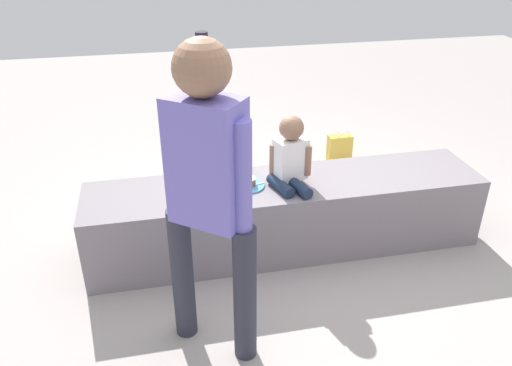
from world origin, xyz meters
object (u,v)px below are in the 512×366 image
(cake_plate, at_px, (248,184))
(handbag_black_leather, at_px, (286,157))
(gift_bag, at_px, (339,148))
(cake_box_white, at_px, (308,193))
(adult_standing, at_px, (208,182))
(party_cup_red, at_px, (174,178))
(water_bottle_far_side, at_px, (240,183))
(child_seated, at_px, (290,156))
(water_bottle_near_gift, at_px, (360,179))

(cake_plate, distance_m, handbag_black_leather, 1.47)
(gift_bag, height_order, cake_box_white, gift_bag)
(adult_standing, xyz_separation_m, party_cup_red, (-0.10, 1.96, -0.97))
(cake_plate, distance_m, water_bottle_far_side, 0.94)
(party_cup_red, bearing_deg, adult_standing, -87.05)
(cake_box_white, height_order, handbag_black_leather, handbag_black_leather)
(child_seated, bearing_deg, water_bottle_far_side, 102.34)
(cake_box_white, bearing_deg, water_bottle_far_side, 157.24)
(gift_bag, bearing_deg, water_bottle_near_gift, -92.59)
(gift_bag, relative_size, handbag_black_leather, 1.07)
(child_seated, xyz_separation_m, cake_plate, (-0.28, 0.03, -0.19))
(water_bottle_near_gift, xyz_separation_m, handbag_black_leather, (-0.51, 0.57, 0.00))
(child_seated, distance_m, cake_plate, 0.34)
(gift_bag, xyz_separation_m, water_bottle_far_side, (-1.06, -0.46, -0.03))
(adult_standing, height_order, handbag_black_leather, adult_standing)
(water_bottle_near_gift, distance_m, cake_box_white, 0.51)
(child_seated, xyz_separation_m, gift_bag, (0.87, 1.32, -0.60))
(gift_bag, xyz_separation_m, water_bottle_near_gift, (-0.03, -0.59, -0.03))
(water_bottle_far_side, relative_size, handbag_black_leather, 0.76)
(gift_bag, bearing_deg, cake_plate, -131.80)
(water_bottle_near_gift, bearing_deg, water_bottle_far_side, 172.79)
(cake_plate, bearing_deg, handbag_black_leather, 64.04)
(child_seated, relative_size, cake_plate, 2.16)
(cake_plate, height_order, water_bottle_far_side, cake_plate)
(water_bottle_far_side, bearing_deg, handbag_black_leather, 39.70)
(cake_plate, height_order, cake_box_white, cake_plate)
(cake_plate, xyz_separation_m, water_bottle_far_side, (0.09, 0.83, -0.44))
(child_seated, distance_m, water_bottle_far_side, 1.08)
(water_bottle_far_side, height_order, cake_box_white, water_bottle_far_side)
(adult_standing, bearing_deg, cake_box_white, 55.71)
(adult_standing, height_order, cake_plate, adult_standing)
(water_bottle_near_gift, bearing_deg, adult_standing, -134.06)
(child_seated, bearing_deg, cake_plate, 173.52)
(cake_box_white, bearing_deg, water_bottle_near_gift, 10.54)
(gift_bag, height_order, water_bottle_near_gift, gift_bag)
(child_seated, relative_size, party_cup_red, 4.59)
(handbag_black_leather, bearing_deg, water_bottle_near_gift, -48.19)
(child_seated, xyz_separation_m, party_cup_red, (-0.73, 1.16, -0.68))
(child_seated, height_order, party_cup_red, child_seated)
(child_seated, relative_size, gift_bag, 1.61)
(cake_plate, relative_size, gift_bag, 0.75)
(cake_plate, distance_m, party_cup_red, 1.31)
(adult_standing, height_order, party_cup_red, adult_standing)
(water_bottle_near_gift, height_order, cake_box_white, water_bottle_near_gift)
(gift_bag, bearing_deg, water_bottle_far_side, -156.66)
(handbag_black_leather, bearing_deg, cake_plate, -115.96)
(adult_standing, bearing_deg, child_seated, 51.57)
(child_seated, xyz_separation_m, cake_box_white, (0.34, 0.64, -0.67))
(adult_standing, xyz_separation_m, cake_box_white, (0.98, 1.43, -0.96))
(adult_standing, relative_size, party_cup_red, 16.09)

